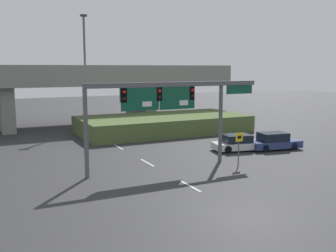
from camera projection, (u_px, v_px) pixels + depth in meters
The scene contains 9 objects.
ground_plane at pixel (243, 215), 18.66m from camera, with size 160.00×160.00×0.00m, color #2D2D30.
lane_markings at pixel (132, 154), 31.77m from camera, with size 0.14×21.71×0.01m.
signal_gantry at pixel (169, 100), 26.74m from camera, with size 13.04×0.44×5.97m.
speed_limit_sign at pixel (239, 144), 27.72m from camera, with size 0.60×0.11×2.43m.
highway_light_pole_near at pixel (85, 69), 44.05m from camera, with size 0.70×0.36×12.74m.
overpass_bridge at pixel (77, 83), 46.81m from camera, with size 38.03×8.93×7.21m.
grass_embankment at pixel (163, 124), 42.57m from camera, with size 17.88×8.65×1.76m.
parked_sedan_near_right at pixel (238, 143), 33.07m from camera, with size 4.61×2.66×1.37m.
parked_sedan_mid_right at pixel (274, 142), 33.58m from camera, with size 4.67×2.48×1.45m.
Camera 1 is at (-11.10, -14.41, 6.93)m, focal length 42.00 mm.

